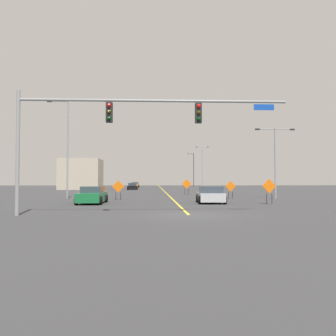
% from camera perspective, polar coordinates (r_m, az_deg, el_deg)
% --- Properties ---
extents(ground, '(215.99, 215.99, 0.00)m').
position_cam_1_polar(ground, '(18.52, 3.42, -7.68)').
color(ground, '#38383A').
extents(road_centre_stripe, '(0.16, 119.99, 0.01)m').
position_cam_1_polar(road_centre_stripe, '(78.37, -1.09, -3.37)').
color(road_centre_stripe, yellow).
rests_on(road_centre_stripe, ground).
extents(traffic_signal_assembly, '(14.26, 0.44, 6.53)m').
position_cam_1_polar(traffic_signal_assembly, '(18.70, -8.88, 7.63)').
color(traffic_signal_assembly, gray).
rests_on(traffic_signal_assembly, ground).
extents(street_lamp_mid_left, '(3.93, 0.24, 7.01)m').
position_cam_1_polar(street_lamp_mid_left, '(35.89, 17.14, 1.95)').
color(street_lamp_mid_left, gray).
rests_on(street_lamp_mid_left, ground).
extents(street_lamp_far_right, '(2.17, 0.24, 9.94)m').
position_cam_1_polar(street_lamp_far_right, '(36.48, -16.31, 3.72)').
color(street_lamp_far_right, gray).
rests_on(street_lamp_far_right, ground).
extents(street_lamp_mid_right, '(1.95, 0.24, 9.56)m').
position_cam_1_polar(street_lamp_mid_right, '(99.40, 4.16, -0.08)').
color(street_lamp_mid_right, black).
rests_on(street_lamp_mid_right, ground).
extents(street_lamp_near_left, '(3.18, 0.24, 9.94)m').
position_cam_1_polar(street_lamp_near_left, '(83.37, 5.64, 0.66)').
color(street_lamp_near_left, gray).
rests_on(street_lamp_near_left, ground).
extents(construction_sign_left_lane, '(1.13, 0.20, 1.95)m').
position_cam_1_polar(construction_sign_left_lane, '(27.83, 16.23, -3.13)').
color(construction_sign_left_lane, orange).
rests_on(construction_sign_left_lane, ground).
extents(construction_sign_left_shoulder, '(1.07, 0.25, 1.78)m').
position_cam_1_polar(construction_sign_left_shoulder, '(35.39, 10.21, -3.13)').
color(construction_sign_left_shoulder, orange).
rests_on(construction_sign_left_shoulder, ground).
extents(construction_sign_median_near, '(1.13, 0.13, 1.81)m').
position_cam_1_polar(construction_sign_median_near, '(33.21, -8.15, -3.19)').
color(construction_sign_median_near, orange).
rests_on(construction_sign_median_near, ground).
extents(construction_sign_right_lane, '(1.23, 0.08, 1.98)m').
position_cam_1_polar(construction_sign_right_lane, '(45.06, 3.08, -2.75)').
color(construction_sign_right_lane, orange).
rests_on(construction_sign_right_lane, ground).
extents(car_silver_distant, '(2.32, 4.01, 1.37)m').
position_cam_1_polar(car_silver_distant, '(28.26, 6.99, -4.40)').
color(car_silver_distant, '#B7BABF').
rests_on(car_silver_distant, ground).
extents(car_green_far, '(2.02, 4.43, 1.35)m').
position_cam_1_polar(car_green_far, '(28.15, -12.31, -4.42)').
color(car_green_far, '#196B38').
rests_on(car_green_far, ground).
extents(car_black_mid, '(2.06, 4.36, 1.32)m').
position_cam_1_polar(car_black_mid, '(68.69, -5.82, -3.02)').
color(car_black_mid, black).
rests_on(car_black_mid, ground).
extents(car_orange_passing, '(1.99, 4.15, 1.40)m').
position_cam_1_polar(car_orange_passing, '(89.35, -5.39, -2.79)').
color(car_orange_passing, orange).
rests_on(car_orange_passing, ground).
extents(roadside_building_west, '(7.83, 7.23, 6.08)m').
position_cam_1_polar(roadside_building_west, '(71.84, -14.03, -1.00)').
color(roadside_building_west, '#B2A893').
rests_on(roadside_building_west, ground).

